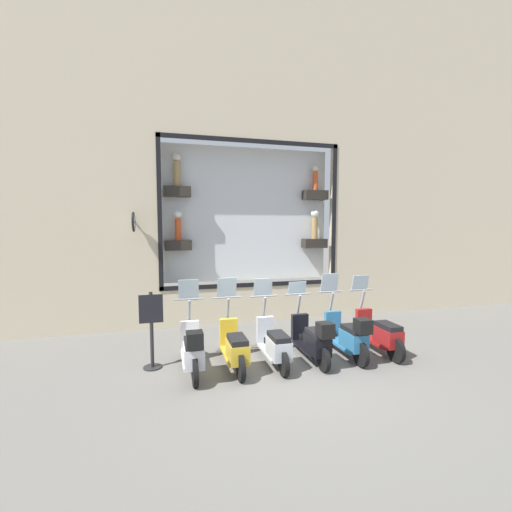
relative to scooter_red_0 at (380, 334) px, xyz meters
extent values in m
plane|color=#66635E|center=(-0.31, 2.08, -0.43)|extent=(120.00, 120.00, 0.00)
cube|color=beige|center=(3.29, 2.08, 0.08)|extent=(0.40, 5.20, 1.03)
cube|color=beige|center=(3.29, 2.08, 7.52)|extent=(0.40, 5.20, 5.50)
cube|color=black|center=(3.08, 2.08, 4.71)|extent=(0.04, 5.20, 0.12)
cube|color=black|center=(3.08, 2.08, 0.66)|extent=(0.04, 5.20, 0.12)
cube|color=black|center=(3.08, -0.46, 2.68)|extent=(0.04, 0.12, 4.17)
cube|color=black|center=(3.08, 4.62, 2.68)|extent=(0.04, 0.12, 4.17)
cube|color=silver|center=(3.64, 2.08, 2.68)|extent=(0.04, 4.96, 3.93)
cube|color=#28231E|center=(3.42, 0.02, 3.29)|extent=(0.36, 0.73, 0.28)
cylinder|color=#CC4C23|center=(3.42, 0.02, 3.72)|extent=(0.16, 0.16, 0.57)
sphere|color=beige|center=(3.42, 0.02, 4.10)|extent=(0.20, 0.20, 0.20)
cube|color=#28231E|center=(3.42, 4.14, 3.29)|extent=(0.36, 0.73, 0.28)
cylinder|color=#9E7F4C|center=(3.42, 4.14, 3.77)|extent=(0.19, 0.19, 0.68)
sphere|color=beige|center=(3.42, 4.14, 4.23)|extent=(0.24, 0.24, 0.24)
cube|color=#28231E|center=(3.42, 0.02, 1.81)|extent=(0.36, 0.73, 0.28)
cylinder|color=#9E7F4C|center=(3.42, 0.02, 2.28)|extent=(0.18, 0.18, 0.66)
sphere|color=white|center=(3.42, 0.02, 2.73)|extent=(0.24, 0.24, 0.24)
cube|color=#28231E|center=(3.42, 4.14, 1.81)|extent=(0.36, 0.73, 0.28)
cylinder|color=#CC4C23|center=(3.42, 4.14, 2.26)|extent=(0.17, 0.17, 0.61)
sphere|color=white|center=(3.42, 4.14, 2.67)|extent=(0.22, 0.22, 0.22)
cylinder|color=black|center=(2.92, 5.25, 2.45)|extent=(0.35, 0.05, 0.05)
torus|color=black|center=(2.74, 5.25, 2.45)|extent=(0.51, 0.05, 0.51)
cylinder|color=white|center=(2.74, 5.25, 2.45)|extent=(0.42, 0.03, 0.42)
cylinder|color=black|center=(0.74, 0.00, -0.18)|extent=(0.51, 0.09, 0.51)
cylinder|color=black|center=(-0.55, 0.00, -0.18)|extent=(0.51, 0.09, 0.51)
cube|color=maroon|center=(0.10, 0.00, -0.19)|extent=(1.02, 0.38, 0.06)
cube|color=maroon|center=(-0.28, 0.00, 0.02)|extent=(0.61, 0.35, 0.36)
cube|color=black|center=(-0.28, 0.00, 0.25)|extent=(0.58, 0.31, 0.10)
cube|color=maroon|center=(0.64, 0.00, 0.12)|extent=(0.12, 0.37, 0.56)
cylinder|color=gray|center=(0.71, 0.00, 0.61)|extent=(0.20, 0.06, 0.45)
cylinder|color=gray|center=(0.78, 0.00, 0.83)|extent=(0.04, 0.61, 0.04)
cube|color=silver|center=(0.82, 0.00, 1.00)|extent=(0.09, 0.42, 0.35)
cylinder|color=black|center=(0.75, 0.81, -0.19)|extent=(0.49, 0.09, 0.49)
cylinder|color=black|center=(-0.56, 0.81, -0.19)|extent=(0.49, 0.09, 0.49)
cube|color=teal|center=(0.10, 0.81, -0.20)|extent=(1.02, 0.38, 0.06)
cube|color=teal|center=(-0.28, 0.81, 0.01)|extent=(0.61, 0.35, 0.36)
cube|color=black|center=(-0.28, 0.81, 0.24)|extent=(0.58, 0.31, 0.10)
cube|color=teal|center=(0.64, 0.81, 0.11)|extent=(0.12, 0.37, 0.56)
cylinder|color=gray|center=(0.71, 0.81, 0.61)|extent=(0.20, 0.06, 0.45)
cylinder|color=gray|center=(0.78, 0.81, 0.82)|extent=(0.04, 0.60, 0.04)
cube|color=silver|center=(0.82, 0.81, 1.04)|extent=(0.11, 0.42, 0.43)
cube|color=black|center=(-0.61, 0.81, 0.40)|extent=(0.28, 0.28, 0.28)
cylinder|color=black|center=(0.76, 1.62, -0.20)|extent=(0.47, 0.09, 0.47)
cylinder|color=black|center=(-0.57, 1.62, -0.20)|extent=(0.47, 0.09, 0.47)
cube|color=black|center=(0.10, 1.62, -0.21)|extent=(1.02, 0.39, 0.06)
cube|color=black|center=(-0.28, 1.62, 0.00)|extent=(0.61, 0.35, 0.36)
cube|color=black|center=(-0.28, 1.62, 0.23)|extent=(0.58, 0.31, 0.10)
cube|color=black|center=(0.64, 1.62, 0.10)|extent=(0.12, 0.37, 0.56)
cylinder|color=gray|center=(0.71, 1.62, 0.59)|extent=(0.20, 0.06, 0.45)
cylinder|color=gray|center=(0.78, 1.62, 0.81)|extent=(0.04, 0.60, 0.04)
cube|color=silver|center=(0.82, 1.62, 0.95)|extent=(0.07, 0.42, 0.28)
cube|color=black|center=(-0.61, 1.62, 0.39)|extent=(0.28, 0.28, 0.28)
cylinder|color=black|center=(0.76, 2.43, -0.20)|extent=(0.46, 0.09, 0.46)
cylinder|color=black|center=(-0.57, 2.43, -0.20)|extent=(0.46, 0.09, 0.46)
cube|color=#B7BCC6|center=(0.10, 2.43, -0.21)|extent=(1.02, 0.39, 0.06)
cube|color=#B7BCC6|center=(-0.28, 2.43, 0.00)|extent=(0.61, 0.35, 0.36)
cube|color=black|center=(-0.28, 2.43, 0.23)|extent=(0.58, 0.31, 0.10)
cube|color=#B7BCC6|center=(0.64, 2.43, 0.10)|extent=(0.12, 0.37, 0.56)
cylinder|color=gray|center=(0.71, 2.43, 0.59)|extent=(0.20, 0.06, 0.45)
cylinder|color=gray|center=(0.78, 2.43, 0.80)|extent=(0.04, 0.60, 0.04)
cube|color=silver|center=(0.82, 2.43, 1.00)|extent=(0.10, 0.42, 0.39)
cylinder|color=black|center=(0.75, 3.24, -0.19)|extent=(0.49, 0.09, 0.49)
cylinder|color=black|center=(-0.56, 3.24, -0.19)|extent=(0.49, 0.09, 0.49)
cube|color=gold|center=(0.10, 3.24, -0.20)|extent=(1.02, 0.38, 0.06)
cube|color=gold|center=(-0.28, 3.24, 0.01)|extent=(0.61, 0.35, 0.36)
cube|color=black|center=(-0.28, 3.24, 0.24)|extent=(0.58, 0.31, 0.10)
cube|color=gold|center=(0.64, 3.24, 0.11)|extent=(0.12, 0.37, 0.56)
cylinder|color=gray|center=(0.71, 3.24, 0.60)|extent=(0.20, 0.06, 0.45)
cylinder|color=gray|center=(0.78, 3.24, 0.82)|extent=(0.04, 0.60, 0.04)
cube|color=silver|center=(0.82, 3.24, 1.03)|extent=(0.10, 0.42, 0.42)
cylinder|color=black|center=(0.74, 4.05, -0.18)|extent=(0.50, 0.09, 0.50)
cylinder|color=black|center=(-0.55, 4.05, -0.18)|extent=(0.50, 0.09, 0.50)
cube|color=silver|center=(0.10, 4.05, -0.19)|extent=(1.02, 0.38, 0.06)
cube|color=silver|center=(-0.28, 4.05, 0.02)|extent=(0.61, 0.35, 0.36)
cube|color=black|center=(-0.28, 4.05, 0.25)|extent=(0.58, 0.31, 0.10)
cube|color=silver|center=(0.64, 4.05, 0.12)|extent=(0.12, 0.37, 0.56)
cylinder|color=gray|center=(0.71, 4.05, 0.61)|extent=(0.20, 0.06, 0.45)
cylinder|color=gray|center=(0.78, 4.05, 0.82)|extent=(0.04, 0.61, 0.04)
cube|color=silver|center=(0.82, 4.05, 1.03)|extent=(0.10, 0.42, 0.41)
cube|color=black|center=(-0.60, 4.05, 0.41)|extent=(0.28, 0.28, 0.28)
cylinder|color=#232326|center=(0.45, 4.79, -0.42)|extent=(0.36, 0.36, 0.02)
cylinder|color=#232326|center=(0.45, 4.79, 0.32)|extent=(0.07, 0.07, 1.51)
cube|color=black|center=(0.43, 4.79, 0.75)|extent=(0.03, 0.45, 0.55)
camera|label=1|loc=(-6.36, 4.50, 2.33)|focal=24.00mm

